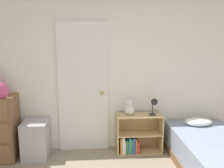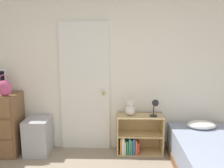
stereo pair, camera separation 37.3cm
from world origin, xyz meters
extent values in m
cube|color=white|center=(0.00, 2.31, 1.27)|extent=(10.00, 0.06, 2.55)
cube|color=white|center=(-0.30, 2.26, 1.03)|extent=(0.79, 0.04, 2.06)
sphere|color=gold|center=(0.00, 2.22, 0.95)|extent=(0.06, 0.06, 0.06)
ellipsoid|color=#C64C7F|center=(-1.43, 1.90, 1.09)|extent=(0.22, 0.11, 0.24)
torus|color=#C64C7F|center=(-1.43, 1.90, 1.22)|extent=(0.13, 0.01, 0.13)
cube|color=#ADADB7|center=(-1.03, 2.05, 0.28)|extent=(0.38, 0.43, 0.57)
cube|color=tan|center=(0.23, 2.11, 0.31)|extent=(0.02, 0.31, 0.62)
cube|color=tan|center=(0.93, 2.11, 0.31)|extent=(0.02, 0.31, 0.62)
cube|color=tan|center=(0.58, 2.11, 0.01)|extent=(0.68, 0.31, 0.02)
cube|color=tan|center=(0.58, 2.11, 0.31)|extent=(0.68, 0.31, 0.02)
cube|color=tan|center=(0.58, 2.11, 0.61)|extent=(0.68, 0.31, 0.02)
cube|color=tan|center=(0.58, 2.26, 0.31)|extent=(0.72, 0.01, 0.62)
cube|color=orange|center=(0.28, 2.09, 0.15)|extent=(0.03, 0.26, 0.26)
cube|color=white|center=(0.32, 2.06, 0.15)|extent=(0.04, 0.19, 0.27)
cube|color=white|center=(0.35, 2.08, 0.12)|extent=(0.02, 0.23, 0.21)
cube|color=#338C4C|center=(0.39, 2.06, 0.13)|extent=(0.03, 0.19, 0.22)
cube|color=teal|center=(0.42, 2.07, 0.15)|extent=(0.02, 0.21, 0.26)
cube|color=#338C4C|center=(0.45, 2.09, 0.14)|extent=(0.03, 0.24, 0.24)
cube|color=#3359B2|center=(0.49, 2.07, 0.15)|extent=(0.04, 0.21, 0.26)
cube|color=orange|center=(0.52, 2.09, 0.13)|extent=(0.02, 0.26, 0.23)
cube|color=red|center=(0.55, 2.05, 0.12)|extent=(0.03, 0.18, 0.20)
sphere|color=silver|center=(0.43, 2.11, 0.70)|extent=(0.16, 0.16, 0.16)
sphere|color=silver|center=(0.43, 2.11, 0.81)|extent=(0.10, 0.10, 0.10)
sphere|color=silver|center=(0.43, 2.07, 0.80)|extent=(0.04, 0.04, 0.04)
sphere|color=silver|center=(0.39, 2.11, 0.85)|extent=(0.04, 0.04, 0.04)
sphere|color=silver|center=(0.46, 2.11, 0.85)|extent=(0.04, 0.04, 0.04)
cylinder|color=#262628|center=(0.78, 2.08, 0.63)|extent=(0.12, 0.12, 0.01)
cylinder|color=#262628|center=(0.78, 2.08, 0.72)|extent=(0.01, 0.01, 0.17)
sphere|color=#262628|center=(0.81, 2.06, 0.84)|extent=(0.11, 0.11, 0.11)
cube|color=#8C99B2|center=(1.51, 1.35, 0.29)|extent=(0.93, 1.78, 0.34)
ellipsoid|color=white|center=(1.51, 2.01, 0.51)|extent=(0.43, 0.28, 0.12)
camera|label=1|loc=(-0.13, -1.62, 1.85)|focal=40.00mm
camera|label=2|loc=(0.24, -1.63, 1.85)|focal=40.00mm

